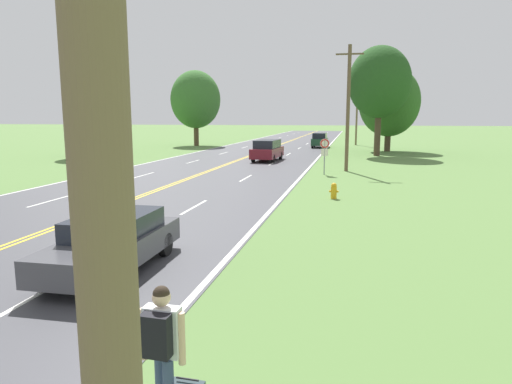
{
  "coord_description": "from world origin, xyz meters",
  "views": [
    {
      "loc": [
        9.54,
        -0.66,
        3.62
      ],
      "look_at": [
        6.61,
        12.93,
        1.32
      ],
      "focal_mm": 32.0,
      "sensor_mm": 36.0,
      "label": 1
    }
  ],
  "objects": [
    {
      "name": "fire_hydrant",
      "position": [
        8.71,
        19.71,
        0.36
      ],
      "size": [
        0.42,
        0.26,
        0.71
      ],
      "color": "gold",
      "rests_on": "ground"
    },
    {
      "name": "traffic_sign",
      "position": [
        7.73,
        28.29,
        1.7
      ],
      "size": [
        0.6,
        0.1,
        2.27
      ],
      "color": "gray",
      "rests_on": "ground"
    },
    {
      "name": "car_dark_green_van_mid_near",
      "position": [
        5.49,
        54.31,
        0.91
      ],
      "size": [
        1.73,
        4.25,
        1.73
      ],
      "rotation": [
        0.0,
        0.0,
        -1.57
      ],
      "color": "black",
      "rests_on": "ground"
    },
    {
      "name": "utility_pole_far",
      "position": [
        9.72,
        60.12,
        4.49
      ],
      "size": [
        1.8,
        0.24,
        8.67
      ],
      "color": "brown",
      "rests_on": "ground"
    },
    {
      "name": "tree_right_cluster",
      "position": [
        -14.17,
        37.71,
        6.13
      ],
      "size": [
        4.91,
        4.91,
        8.99
      ],
      "color": "brown",
      "rests_on": "ground"
    },
    {
      "name": "utility_pole_midground",
      "position": [
        9.06,
        30.51,
        4.27
      ],
      "size": [
        1.8,
        0.24,
        8.24
      ],
      "color": "brown",
      "rests_on": "ground"
    },
    {
      "name": "tree_behind_sign",
      "position": [
        11.62,
        43.65,
        6.74
      ],
      "size": [
        5.68,
        5.68,
        10.04
      ],
      "color": "#473828",
      "rests_on": "ground"
    },
    {
      "name": "car_dark_grey_sedan_nearest",
      "position": [
        4.01,
        8.87,
        0.7
      ],
      "size": [
        1.77,
        4.38,
        1.33
      ],
      "rotation": [
        0.0,
        0.0,
        -1.56
      ],
      "color": "black",
      "rests_on": "ground"
    },
    {
      "name": "tree_far_back",
      "position": [
        -10.12,
        54.67,
        5.75
      ],
      "size": [
        6.22,
        6.22,
        9.35
      ],
      "color": "brown",
      "rests_on": "ground"
    },
    {
      "name": "car_maroon_van_approaching",
      "position": [
        2.49,
        36.59,
        0.92
      ],
      "size": [
        2.07,
        4.86,
        1.74
      ],
      "rotation": [
        0.0,
        0.0,
        -1.62
      ],
      "color": "black",
      "rests_on": "ground"
    },
    {
      "name": "tree_mid_treeline",
      "position": [
        12.97,
        49.71,
        5.17
      ],
      "size": [
        6.29,
        6.29,
        8.8
      ],
      "color": "#473828",
      "rests_on": "ground"
    },
    {
      "name": "hitchhiker_person",
      "position": [
        7.39,
        4.01,
        1.03
      ],
      "size": [
        0.57,
        0.42,
        1.68
      ],
      "rotation": [
        0.0,
        0.0,
        1.53
      ],
      "color": "#38476B",
      "rests_on": "ground"
    }
  ]
}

